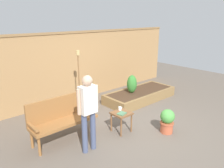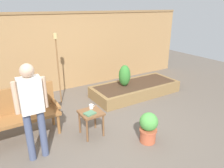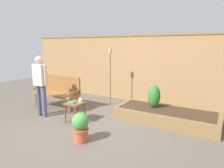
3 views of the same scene
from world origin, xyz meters
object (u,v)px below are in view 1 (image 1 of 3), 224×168
object	(u,v)px
garden_bench	(62,116)
person_by_bench	(88,107)
potted_boxwood	(167,120)
cup_on_table	(120,108)
tiki_torch	(79,70)
shrub_near_bench	(132,84)
side_table	(121,116)
book_on_table	(122,113)

from	to	relation	value
garden_bench	person_by_bench	bearing A→B (deg)	-77.70
person_by_bench	potted_boxwood	bearing A→B (deg)	-18.84
cup_on_table	potted_boxwood	world-z (taller)	potted_boxwood
cup_on_table	potted_boxwood	bearing A→B (deg)	-50.84
potted_boxwood	tiki_torch	xyz separation A→B (m)	(-0.78, 2.41, 0.87)
garden_bench	person_by_bench	world-z (taller)	person_by_bench
cup_on_table	person_by_bench	world-z (taller)	person_by_bench
garden_bench	shrub_near_bench	world-z (taller)	garden_bench
shrub_near_bench	person_by_bench	size ratio (longest dim) A/B	0.36
garden_bench	cup_on_table	world-z (taller)	garden_bench
tiki_torch	garden_bench	bearing A→B (deg)	-137.61
shrub_near_bench	person_by_bench	xyz separation A→B (m)	(-2.56, -1.28, 0.35)
side_table	potted_boxwood	bearing A→B (deg)	-43.79
side_table	potted_boxwood	distance (m)	1.06
book_on_table	garden_bench	bearing A→B (deg)	135.57
cup_on_table	potted_boxwood	size ratio (longest dim) A/B	0.19
cup_on_table	tiki_torch	distance (m)	1.70
side_table	cup_on_table	bearing A→B (deg)	59.87
garden_bench	tiki_torch	xyz separation A→B (m)	(1.15, 1.05, 0.63)
book_on_table	tiki_torch	bearing A→B (deg)	76.42
potted_boxwood	garden_bench	bearing A→B (deg)	144.85
garden_bench	side_table	world-z (taller)	garden_bench
book_on_table	tiki_torch	xyz separation A→B (m)	(0.03, 1.75, 0.68)
potted_boxwood	tiki_torch	distance (m)	2.68
cup_on_table	shrub_near_bench	world-z (taller)	shrub_near_bench
garden_bench	potted_boxwood	xyz separation A→B (m)	(1.93, -1.36, -0.24)
garden_bench	book_on_table	size ratio (longest dim) A/B	7.56
tiki_torch	book_on_table	bearing A→B (deg)	-91.00
book_on_table	cup_on_table	bearing A→B (deg)	43.98
garden_bench	potted_boxwood	world-z (taller)	garden_bench
book_on_table	potted_boxwood	bearing A→B (deg)	-51.90
garden_bench	person_by_bench	size ratio (longest dim) A/B	0.92
side_table	potted_boxwood	xyz separation A→B (m)	(0.76, -0.73, -0.10)
cup_on_table	book_on_table	xyz separation A→B (m)	(-0.12, -0.18, -0.03)
book_on_table	potted_boxwood	distance (m)	1.07
potted_boxwood	person_by_bench	bearing A→B (deg)	161.16
tiki_torch	cup_on_table	bearing A→B (deg)	-86.69
garden_bench	book_on_table	world-z (taller)	garden_bench
tiki_torch	side_table	bearing A→B (deg)	-89.28
shrub_near_bench	tiki_torch	world-z (taller)	tiki_torch
book_on_table	shrub_near_bench	xyz separation A→B (m)	(1.61, 1.22, 0.09)
potted_boxwood	shrub_near_bench	bearing A→B (deg)	67.10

